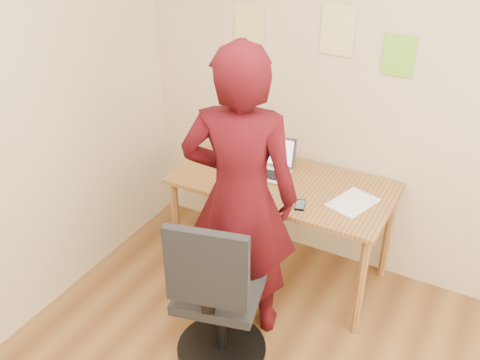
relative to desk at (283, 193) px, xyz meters
The scene contains 10 objects.
room 1.64m from the desk, 67.91° to the right, with size 3.58×3.58×2.78m.
desk is the anchor object (origin of this frame).
laptop 0.21m from the desk, 150.71° to the left, with size 0.33×0.30×0.22m.
paper_sheet 0.48m from the desk, ahead, with size 0.21×0.30×0.00m, color white.
phone 0.31m from the desk, 45.63° to the right, with size 0.09×0.13×0.01m.
wall_note_left 1.09m from the desk, 140.95° to the left, with size 0.21×0.00×0.30m, color #DDD284.
wall_note_mid 1.06m from the desk, 66.68° to the left, with size 0.21×0.00×0.30m, color #DDD284.
wall_note_right 1.10m from the desk, 33.92° to the left, with size 0.18×0.00×0.24m, color #7ED830.
office_chair 0.91m from the desk, 88.77° to the right, with size 0.54×0.55×1.01m.
person 0.58m from the desk, 93.17° to the right, with size 0.65×0.43×1.79m, color #3E080E.
Camera 1 is at (0.60, -1.35, 2.48)m, focal length 40.00 mm.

